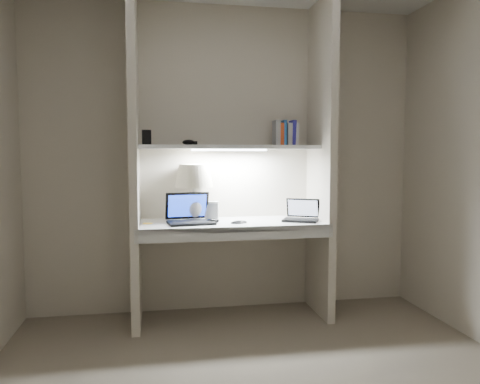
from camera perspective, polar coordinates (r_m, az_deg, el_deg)
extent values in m
cube|color=beige|center=(3.89, -1.73, 3.98)|extent=(3.20, 0.01, 2.50)
cube|color=beige|center=(3.57, -12.75, 3.81)|extent=(0.06, 0.55, 2.50)
cube|color=beige|center=(3.80, 9.87, 3.90)|extent=(0.06, 0.55, 2.50)
cube|color=white|center=(3.66, -1.08, -3.93)|extent=(1.40, 0.55, 0.04)
cube|color=silver|center=(3.41, -0.38, -5.07)|extent=(1.46, 0.03, 0.10)
cube|color=silver|center=(3.71, -1.32, 5.50)|extent=(1.40, 0.36, 0.03)
cube|color=white|center=(3.71, -1.32, 5.16)|extent=(0.60, 0.04, 0.02)
cylinder|color=white|center=(3.75, -5.59, -3.26)|extent=(0.11, 0.11, 0.02)
ellipsoid|color=white|center=(3.74, -5.60, -1.73)|extent=(0.15, 0.15, 0.19)
cylinder|color=white|center=(3.73, -5.61, -0.03)|extent=(0.02, 0.02, 0.08)
sphere|color=#FFD899|center=(3.72, -5.62, 1.22)|extent=(0.04, 0.04, 0.04)
cube|color=black|center=(3.55, -6.00, -3.74)|extent=(0.36, 0.28, 0.02)
cube|color=black|center=(3.55, -6.00, -3.59)|extent=(0.31, 0.20, 0.00)
cube|color=black|center=(3.67, -6.46, -1.67)|extent=(0.34, 0.10, 0.21)
cube|color=blue|center=(3.67, -6.44, -1.68)|extent=(0.30, 0.08, 0.17)
cube|color=black|center=(3.69, 7.38, -3.43)|extent=(0.32, 0.28, 0.02)
cube|color=black|center=(3.69, 7.38, -3.29)|extent=(0.26, 0.22, 0.00)
cube|color=black|center=(3.79, 7.69, -1.93)|extent=(0.26, 0.17, 0.15)
cube|color=#AFB9D7|center=(3.78, 7.67, -1.94)|extent=(0.23, 0.14, 0.13)
cube|color=silver|center=(3.75, -3.47, -2.28)|extent=(0.12, 0.09, 0.15)
ellipsoid|color=black|center=(3.57, -3.34, -3.52)|extent=(0.12, 0.09, 0.04)
torus|color=black|center=(3.58, -0.01, -3.67)|extent=(0.11, 0.11, 0.01)
cube|color=yellow|center=(3.61, -11.18, -3.78)|extent=(0.08, 0.08, 0.00)
cube|color=silver|center=(3.87, 6.74, 6.98)|extent=(0.03, 0.13, 0.18)
cube|color=#2B279F|center=(3.86, 6.37, 7.16)|extent=(0.04, 0.13, 0.20)
cube|color=#B1B2AE|center=(3.85, 5.89, 7.00)|extent=(0.04, 0.13, 0.18)
cube|color=blue|center=(3.84, 5.31, 7.18)|extent=(0.02, 0.13, 0.20)
cube|color=#CB451C|center=(3.84, 4.93, 7.02)|extent=(0.03, 0.13, 0.18)
cube|color=#A09FA3|center=(3.83, 4.45, 7.19)|extent=(0.04, 0.13, 0.20)
cube|color=black|center=(3.68, -11.32, 6.54)|extent=(0.07, 0.05, 0.11)
ellipsoid|color=black|center=(3.73, -6.28, 6.04)|extent=(0.10, 0.07, 0.04)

